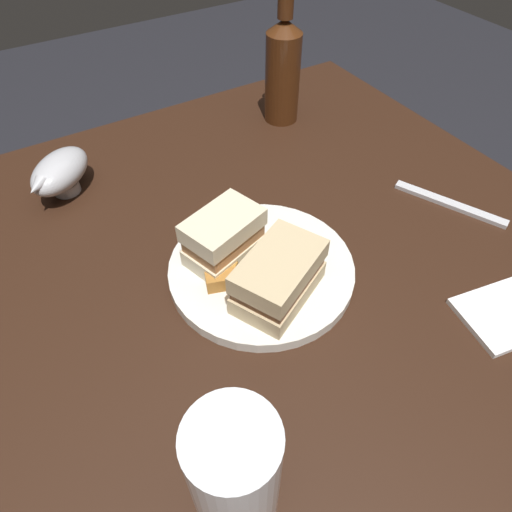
{
  "coord_description": "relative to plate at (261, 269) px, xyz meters",
  "views": [
    {
      "loc": [
        -0.21,
        -0.36,
        1.22
      ],
      "look_at": [
        0.0,
        -0.01,
        0.77
      ],
      "focal_mm": 31.61,
      "sensor_mm": 36.0,
      "label": 1
    }
  ],
  "objects": [
    {
      "name": "fork",
      "position": [
        0.34,
        -0.03,
        -0.0
      ],
      "size": [
        0.09,
        0.17,
        0.01
      ],
      "primitive_type": "cube",
      "rotation": [
        0.0,
        0.0,
        5.14
      ],
      "color": "silver",
      "rests_on": "dining_table"
    },
    {
      "name": "potato_wedge_right_edge",
      "position": [
        -0.05,
        0.03,
        0.02
      ],
      "size": [
        0.05,
        0.04,
        0.02
      ],
      "primitive_type": "cube",
      "rotation": [
        0.0,
        0.0,
        0.49
      ],
      "color": "gold",
      "rests_on": "plate"
    },
    {
      "name": "ground_plane",
      "position": [
        -0.01,
        0.02,
        -0.75
      ],
      "size": [
        6.0,
        6.0,
        0.0
      ],
      "primitive_type": "plane",
      "color": "black"
    },
    {
      "name": "napkin",
      "position": [
        0.23,
        -0.22,
        -0.0
      ],
      "size": [
        0.12,
        0.11,
        0.01
      ],
      "primitive_type": "cube",
      "rotation": [
        0.0,
        0.0,
        -0.18
      ],
      "color": "white",
      "rests_on": "dining_table"
    },
    {
      "name": "potato_wedge_back",
      "position": [
        -0.05,
        0.02,
        0.02
      ],
      "size": [
        0.05,
        0.05,
        0.02
      ],
      "primitive_type": "cube",
      "rotation": [
        0.0,
        0.0,
        2.31
      ],
      "color": "#B77F33",
      "rests_on": "plate"
    },
    {
      "name": "sandwich_half_right",
      "position": [
        -0.0,
        -0.05,
        0.04
      ],
      "size": [
        0.14,
        0.12,
        0.07
      ],
      "color": "#CCB284",
      "rests_on": "plate"
    },
    {
      "name": "sandwich_half_left",
      "position": [
        -0.03,
        0.04,
        0.04
      ],
      "size": [
        0.12,
        0.09,
        0.07
      ],
      "color": "beige",
      "rests_on": "plate"
    },
    {
      "name": "potato_wedge_front",
      "position": [
        -0.06,
        -0.0,
        0.02
      ],
      "size": [
        0.05,
        0.03,
        0.02
      ],
      "primitive_type": "cube",
      "rotation": [
        0.0,
        0.0,
        2.82
      ],
      "color": "#AD702D",
      "rests_on": "plate"
    },
    {
      "name": "cider_bottle",
      "position": [
        0.25,
        0.33,
        0.09
      ],
      "size": [
        0.07,
        0.07,
        0.25
      ],
      "color": "#47230F",
      "rests_on": "dining_table"
    },
    {
      "name": "gravy_boat",
      "position": [
        -0.18,
        0.32,
        0.03
      ],
      "size": [
        0.14,
        0.13,
        0.07
      ],
      "color": "#B7B7BC",
      "rests_on": "dining_table"
    },
    {
      "name": "plate",
      "position": [
        0.0,
        0.0,
        0.0
      ],
      "size": [
        0.26,
        0.26,
        0.02
      ],
      "primitive_type": "cylinder",
      "color": "silver",
      "rests_on": "dining_table"
    },
    {
      "name": "pint_glass",
      "position": [
        -0.17,
        -0.24,
        0.06
      ],
      "size": [
        0.08,
        0.08,
        0.16
      ],
      "color": "white",
      "rests_on": "dining_table"
    },
    {
      "name": "dining_table",
      "position": [
        -0.01,
        0.02,
        -0.38
      ],
      "size": [
        1.01,
        0.95,
        0.74
      ],
      "primitive_type": "cube",
      "color": "black",
      "rests_on": "ground"
    },
    {
      "name": "potato_wedge_left_edge",
      "position": [
        -0.06,
        0.03,
        0.02
      ],
      "size": [
        0.04,
        0.05,
        0.02
      ],
      "primitive_type": "cube",
      "rotation": [
        0.0,
        0.0,
        4.37
      ],
      "color": "gold",
      "rests_on": "plate"
    },
    {
      "name": "potato_wedge_middle",
      "position": [
        -0.02,
        -0.04,
        0.02
      ],
      "size": [
        0.05,
        0.04,
        0.02
      ],
      "primitive_type": "cube",
      "rotation": [
        0.0,
        0.0,
        3.89
      ],
      "color": "gold",
      "rests_on": "plate"
    }
  ]
}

